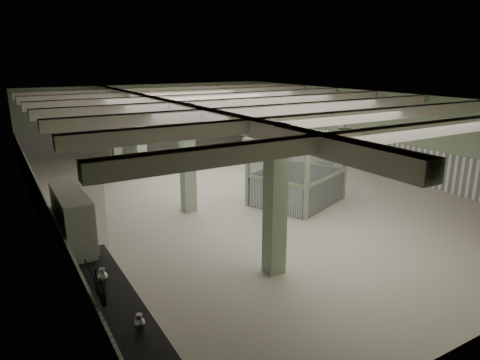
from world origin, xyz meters
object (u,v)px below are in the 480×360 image
prep_counter (116,328)px  guard_booth (298,157)px  walkin_cooler (75,238)px  filing_cabinet (324,177)px

prep_counter → guard_booth: bearing=32.3°
prep_counter → walkin_cooler: (-0.08, 3.00, 0.59)m
guard_booth → filing_cabinet: size_ratio=3.07×
walkin_cooler → guard_booth: 8.06m
filing_cabinet → walkin_cooler: bearing=-173.5°
walkin_cooler → guard_booth: (7.81, 1.88, 0.62)m
prep_counter → filing_cabinet: bearing=29.5°
guard_booth → walkin_cooler: bearing=171.8°
prep_counter → filing_cabinet: size_ratio=4.29×
prep_counter → filing_cabinet: filing_cabinet is taller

